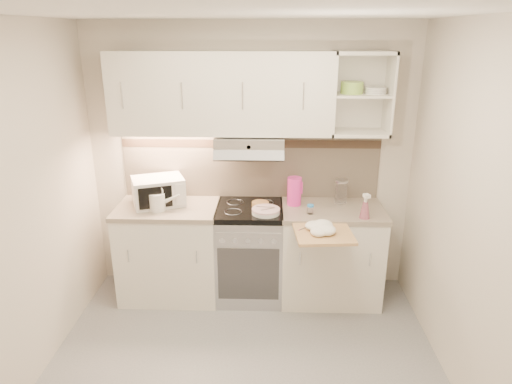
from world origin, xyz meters
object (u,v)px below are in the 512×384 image
watering_can (158,201)px  glass_jar (341,191)px  electric_range (250,252)px  cutting_board (324,234)px  microwave (158,191)px  spray_bottle (365,208)px  pink_pitcher (294,191)px  plate_stack (266,211)px

watering_can → glass_jar: 1.66m
electric_range → watering_can: bearing=-173.4°
cutting_board → electric_range: bearing=136.4°
glass_jar → cutting_board: 0.69m
watering_can → cutting_board: size_ratio=0.63×
microwave → cutting_board: (1.45, -0.55, -0.15)m
spray_bottle → pink_pitcher: bearing=132.4°
electric_range → spray_bottle: (0.99, -0.22, 0.54)m
watering_can → plate_stack: watering_can is taller
watering_can → plate_stack: (0.95, -0.05, -0.06)m
pink_pitcher → glass_jar: (0.43, 0.06, -0.02)m
microwave → plate_stack: microwave is taller
microwave → glass_jar: 1.68m
watering_can → pink_pitcher: pink_pitcher is taller
electric_range → glass_jar: bearing=9.7°
microwave → watering_can: 0.16m
watering_can → glass_jar: bearing=7.5°
plate_stack → pink_pitcher: size_ratio=0.95×
spray_bottle → cutting_board: size_ratio=0.52×
spray_bottle → cutting_board: spray_bottle is taller
watering_can → pink_pitcher: 1.22m
pink_pitcher → spray_bottle: (0.58, -0.30, -0.04)m
microwave → plate_stack: bearing=-33.1°
electric_range → cutting_board: electric_range is taller
watering_can → plate_stack: bearing=-3.8°
microwave → pink_pitcher: bearing=-20.4°
watering_can → spray_bottle: size_ratio=1.21×
electric_range → microwave: bearing=176.3°
electric_range → glass_jar: glass_jar is taller
microwave → pink_pitcher: size_ratio=2.07×
electric_range → pink_pitcher: bearing=11.4°
plate_stack → spray_bottle: size_ratio=1.04×
electric_range → spray_bottle: bearing=-12.5°
microwave → watering_can: bearing=-100.0°
plate_stack → pink_pitcher: bearing=41.5°
microwave → watering_can: microwave is taller
electric_range → pink_pitcher: pink_pitcher is taller
electric_range → microwave: microwave is taller
microwave → spray_bottle: size_ratio=2.27×
microwave → watering_can: (0.03, -0.15, -0.04)m
watering_can → cutting_board: bearing=-16.6°
watering_can → glass_jar: size_ratio=1.29×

